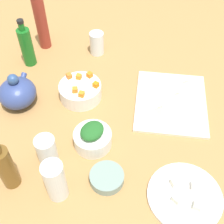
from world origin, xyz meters
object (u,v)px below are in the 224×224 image
at_px(cutting_board, 171,102).
at_px(plate_tofu, 185,196).
at_px(bowl_carrots, 80,91).
at_px(bottle_0, 41,21).
at_px(drinking_glass_1, 55,181).
at_px(bowl_greens, 93,139).
at_px(teapot, 17,93).
at_px(bottle_1, 5,167).
at_px(bowl_small_side, 107,178).
at_px(drinking_glass_0, 97,43).
at_px(drinking_glass_2, 47,151).
at_px(bottle_2, 27,46).

xyz_separation_m(cutting_board, plate_tofu, (-0.36, -0.06, 0.00)).
distance_m(bowl_carrots, bottle_0, 0.37).
relative_size(bowl_carrots, drinking_glass_1, 1.08).
distance_m(plate_tofu, bowl_greens, 0.33).
xyz_separation_m(teapot, bottle_1, (-0.31, -0.10, 0.03)).
xyz_separation_m(bowl_small_side, bottle_1, (-0.05, 0.27, 0.07)).
height_order(cutting_board, drinking_glass_0, drinking_glass_0).
bearing_deg(bottle_0, cutting_board, -113.96).
distance_m(teapot, drinking_glass_1, 0.40).
bearing_deg(bowl_greens, bottle_1, 130.73).
xyz_separation_m(bottle_0, bottle_1, (-0.65, -0.12, -0.04)).
relative_size(drinking_glass_0, drinking_glass_1, 0.67).
xyz_separation_m(bowl_small_side, drinking_glass_0, (0.59, 0.16, 0.03)).
height_order(bottle_0, drinking_glass_1, bottle_0).
xyz_separation_m(bottle_1, drinking_glass_2, (0.09, -0.08, -0.03)).
distance_m(bowl_small_side, drinking_glass_1, 0.15).
xyz_separation_m(cutting_board, drinking_glass_0, (0.24, 0.33, 0.04)).
relative_size(bottle_1, drinking_glass_2, 1.93).
xyz_separation_m(bowl_greens, bowl_carrots, (0.20, 0.09, 0.00)).
height_order(bowl_greens, bowl_carrots, bowl_carrots).
xyz_separation_m(bowl_greens, bottle_2, (0.35, 0.35, 0.06)).
relative_size(bowl_carrots, bottle_1, 0.77).
bearing_deg(teapot, drinking_glass_0, -32.10).
relative_size(teapot, drinking_glass_0, 1.58).
bearing_deg(bottle_0, teapot, -176.70).
bearing_deg(drinking_glass_1, bottle_0, 21.61).
relative_size(bowl_greens, bottle_0, 0.44).
bearing_deg(bottle_0, bowl_carrots, -140.22).
bearing_deg(bottle_2, bowl_greens, -135.63).
bearing_deg(bowl_greens, cutting_board, -46.37).
xyz_separation_m(plate_tofu, bottle_2, (0.49, 0.64, 0.08)).
height_order(drinking_glass_0, drinking_glass_1, drinking_glass_1).
relative_size(plate_tofu, bottle_0, 0.78).
xyz_separation_m(teapot, bottle_2, (0.22, 0.04, 0.03)).
distance_m(bowl_greens, bottle_2, 0.50).
height_order(drinking_glass_0, drinking_glass_2, drinking_glass_2).
height_order(plate_tofu, bowl_greens, bowl_greens).
relative_size(cutting_board, bowl_greens, 2.49).
xyz_separation_m(bottle_0, drinking_glass_0, (-0.01, -0.23, -0.07)).
height_order(bottle_1, drinking_glass_0, bottle_1).
height_order(cutting_board, plate_tofu, plate_tofu).
relative_size(bowl_greens, drinking_glass_1, 0.85).
distance_m(bowl_carrots, bottle_1, 0.40).
distance_m(cutting_board, bottle_1, 0.61).
xyz_separation_m(bowl_greens, bottle_0, (0.48, 0.32, 0.10)).
relative_size(bottle_0, drinking_glass_2, 2.65).
distance_m(bowl_small_side, drinking_glass_0, 0.62).
bearing_deg(drinking_glass_1, drinking_glass_0, 2.53).
distance_m(bottle_1, drinking_glass_1, 0.15).
distance_m(bowl_carrots, drinking_glass_2, 0.29).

